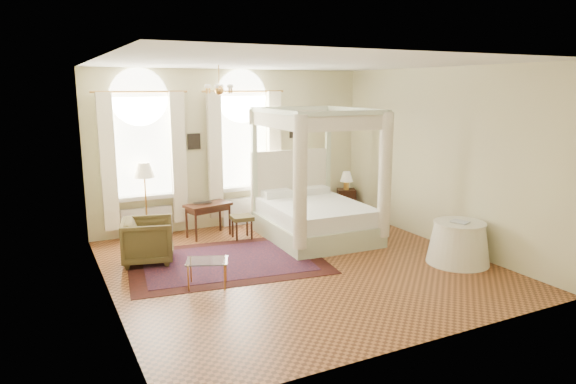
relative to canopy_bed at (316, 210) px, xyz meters
name	(u,v)px	position (x,y,z in m)	size (l,w,h in m)	color
ground	(299,266)	(-1.05, -1.29, -0.58)	(6.00, 6.00, 0.00)	#9A562C
room_walls	(299,148)	(-1.05, -1.29, 1.40)	(6.00, 6.00, 6.00)	beige
window_left	(144,163)	(-2.95, 1.59, 0.91)	(1.62, 0.27, 3.29)	white
window_right	(244,157)	(-0.85, 1.59, 0.91)	(1.62, 0.27, 3.29)	white
chandelier	(219,89)	(-1.95, -0.09, 2.33)	(0.51, 0.45, 0.50)	#B3803B
wall_pictures	(237,137)	(-0.97, 1.68, 1.31)	(2.54, 0.03, 0.39)	black
canopy_bed	(316,210)	(0.00, 0.00, 0.00)	(2.02, 2.43, 2.54)	beige
nightstand	(346,201)	(1.65, 1.41, -0.29)	(0.41, 0.37, 0.58)	#33180E
nightstand_lamp	(346,178)	(1.62, 1.38, 0.29)	(0.29, 0.29, 0.42)	#B3803B
writing_desk	(208,208)	(-1.85, 1.07, -0.01)	(0.97, 0.66, 0.67)	#33180E
laptop	(202,202)	(-1.94, 1.17, 0.10)	(0.36, 0.23, 0.03)	black
stool	(242,220)	(-1.31, 0.61, -0.19)	(0.44, 0.44, 0.46)	#453A1D
armchair	(148,241)	(-3.25, 0.03, -0.20)	(0.81, 0.84, 0.76)	#453A1D
coffee_table	(207,263)	(-2.70, -1.48, -0.20)	(0.72, 0.62, 0.41)	white
floor_lamp	(144,174)	(-2.99, 1.41, 0.72)	(0.39, 0.39, 1.52)	#B3803B
oriental_rug	(227,261)	(-2.06, -0.56, -0.57)	(3.54, 2.76, 0.01)	#3E140F
side_table	(459,243)	(1.43, -2.37, -0.23)	(1.05, 1.05, 0.71)	white
book	(457,223)	(1.30, -2.43, 0.15)	(0.21, 0.28, 0.03)	black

